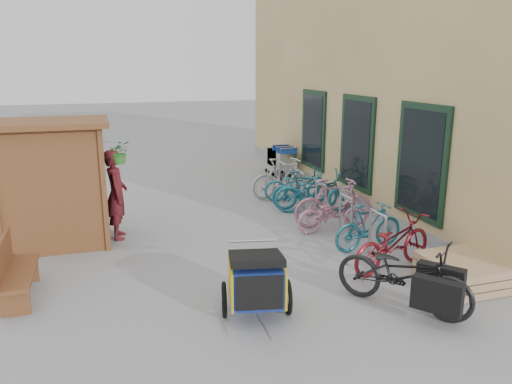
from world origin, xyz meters
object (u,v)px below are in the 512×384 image
object	(u,v)px
bench	(13,269)
bike_1	(369,227)
bike_2	(333,213)
bike_6	(297,185)
person_kiosk	(116,195)
child_trailer	(256,279)
kiosk	(47,166)
bike_5	(305,190)
shopping_carts	(280,157)
bike_0	(393,243)
cargo_bike	(405,275)
bike_3	(334,203)
pallet_stack	(462,272)
bike_7	(283,178)
bike_4	(315,192)

from	to	relation	value
bench	bike_1	size ratio (longest dim) A/B	0.97
bike_2	bike_6	world-z (taller)	bike_6
person_kiosk	child_trailer	bearing A→B (deg)	-152.97
kiosk	child_trailer	bearing A→B (deg)	-52.91
bench	bike_5	world-z (taller)	bike_5
bike_1	bike_6	world-z (taller)	bike_1
shopping_carts	child_trailer	world-z (taller)	shopping_carts
bike_0	bike_2	world-z (taller)	bike_0
bike_5	cargo_bike	bearing A→B (deg)	-173.93
kiosk	bike_1	size ratio (longest dim) A/B	1.68
bike_2	bike_3	size ratio (longest dim) A/B	0.88
child_trailer	bike_3	bearing A→B (deg)	61.08
shopping_carts	bike_5	world-z (taller)	shopping_carts
pallet_stack	child_trailer	bearing A→B (deg)	178.95
bike_1	bike_2	bearing A→B (deg)	3.12
person_kiosk	pallet_stack	bearing A→B (deg)	-124.17
bike_5	bike_7	distance (m)	1.18
bench	kiosk	bearing A→B (deg)	79.82
bike_2	bike_0	bearing A→B (deg)	-175.15
child_trailer	bike_6	world-z (taller)	child_trailer
pallet_stack	bike_1	distance (m)	1.95
child_trailer	bike_4	distance (m)	5.13
pallet_stack	bike_1	world-z (taller)	bike_1
cargo_bike	bike_7	xyz separation A→B (m)	(0.51, 6.26, 0.02)
kiosk	bike_7	distance (m)	5.86
bench	person_kiosk	bearing A→B (deg)	55.33
bike_7	bike_6	bearing A→B (deg)	-162.28
pallet_stack	cargo_bike	distance (m)	1.45
bench	bike_3	world-z (taller)	bike_3
bench	bike_6	xyz separation A→B (m)	(6.04, 3.77, -0.04)
bike_1	kiosk	bearing A→B (deg)	63.04
bench	bike_7	world-z (taller)	bike_7
bench	shopping_carts	distance (m)	9.48
bike_6	pallet_stack	bearing A→B (deg)	-155.54
bike_2	bike_5	size ratio (longest dim) A/B	0.97
bike_7	bike_1	bearing A→B (deg)	176.00
cargo_bike	bike_6	world-z (taller)	cargo_bike
bike_3	bike_7	distance (m)	2.58
bike_2	bike_4	bearing A→B (deg)	-7.51
bench	child_trailer	xyz separation A→B (m)	(3.28, -1.53, 0.06)
shopping_carts	pallet_stack	bearing A→B (deg)	-90.00
child_trailer	person_kiosk	world-z (taller)	person_kiosk
pallet_stack	bike_4	size ratio (longest dim) A/B	0.63
bike_1	bike_4	size ratio (longest dim) A/B	0.78
kiosk	bike_1	distance (m)	6.12
kiosk	shopping_carts	bearing A→B (deg)	35.37
pallet_stack	kiosk	bearing A→B (deg)	148.34
cargo_bike	bike_2	xyz separation A→B (m)	(0.53, 3.38, -0.11)
bike_1	child_trailer	bearing A→B (deg)	115.34
child_trailer	bike_5	distance (m)	5.32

